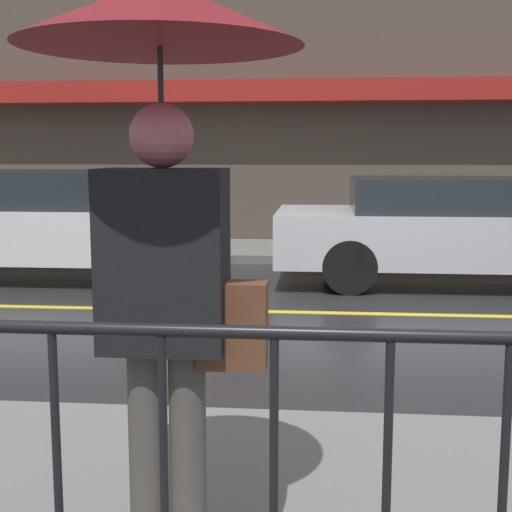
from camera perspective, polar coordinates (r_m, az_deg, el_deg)
ground_plane at (r=7.24m, az=8.93°, el=-4.59°), size 80.00×80.00×0.00m
sidewalk_far at (r=11.27m, az=7.65°, el=0.34°), size 28.00×2.00×0.13m
lane_marking at (r=7.24m, az=8.93°, el=-4.56°), size 25.20×0.12×0.01m
building_storefront at (r=12.41m, az=7.73°, el=15.86°), size 28.00×0.85×6.60m
railing_foreground at (r=2.00m, az=19.18°, el=-16.76°), size 12.00×0.04×1.03m
pedestrian at (r=2.43m, az=-7.43°, el=10.49°), size 0.95×0.95×2.03m
car_white at (r=9.69m, az=-17.68°, el=2.62°), size 4.75×1.90×1.37m
car_silver at (r=9.09m, az=16.10°, el=2.15°), size 4.59×1.84×1.30m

